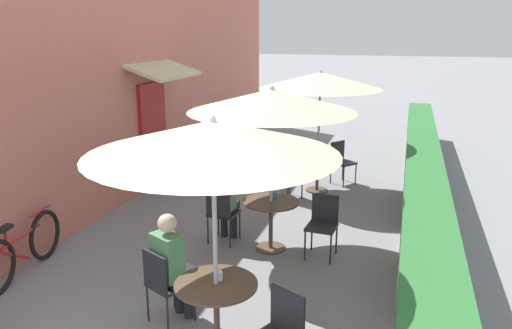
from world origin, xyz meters
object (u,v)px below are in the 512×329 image
object	(u,v)px
patio_table_mid	(271,214)
cafe_chair_far_left	(292,173)
patio_umbrella_near	(213,138)
cafe_chair_near_right	(164,281)
patio_table_near	(216,301)
cafe_chair_mid_left	(222,211)
patio_table_far	(318,164)
coffee_cup_near	(219,276)
seated_patron_near_right	(172,263)
patio_umbrella_mid	(272,101)
seated_patron_mid_left	(224,197)
bicycle_leaning	(22,249)
patio_umbrella_far	(320,80)
cafe_chair_far_right	(341,159)
coffee_cup_mid	(275,195)
cafe_chair_mid_right	(323,221)

from	to	relation	value
patio_table_mid	cafe_chair_far_left	distance (m)	2.24
patio_umbrella_near	cafe_chair_near_right	bearing A→B (deg)	159.35
cafe_chair_far_left	patio_table_near	bearing A→B (deg)	-140.28
cafe_chair_mid_left	patio_table_far	world-z (taller)	cafe_chair_mid_left
coffee_cup_near	cafe_chair_mid_left	xyz separation A→B (m)	(-0.88, 2.36, -0.27)
patio_table_near	seated_patron_near_right	size ratio (longest dim) A/B	0.65
patio_umbrella_near	seated_patron_near_right	size ratio (longest dim) A/B	1.90
patio_umbrella_mid	cafe_chair_mid_left	distance (m)	1.82
patio_umbrella_near	coffee_cup_near	distance (m)	1.39
patio_table_near	seated_patron_mid_left	xyz separation A→B (m)	(-0.86, 2.54, 0.14)
patio_table_near	coffee_cup_near	size ratio (longest dim) A/B	9.02
cafe_chair_near_right	patio_table_mid	xyz separation A→B (m)	(0.58, 2.18, 0.03)
seated_patron_mid_left	patio_table_far	bearing A→B (deg)	76.43
seated_patron_near_right	patio_umbrella_mid	size ratio (longest dim) A/B	0.53
bicycle_leaning	cafe_chair_mid_left	bearing A→B (deg)	31.37
patio_table_near	cafe_chair_far_left	size ratio (longest dim) A/B	0.93
seated_patron_near_right	seated_patron_mid_left	size ratio (longest dim) A/B	1.00
patio_umbrella_near	bicycle_leaning	bearing A→B (deg)	166.15
patio_umbrella_near	patio_umbrella_far	bearing A→B (deg)	89.61
patio_umbrella_near	seated_patron_near_right	xyz separation A→B (m)	(-0.65, 0.36, -1.48)
seated_patron_near_right	patio_table_mid	size ratio (longest dim) A/B	1.54
cafe_chair_mid_left	patio_table_far	size ratio (longest dim) A/B	1.07
seated_patron_near_right	patio_table_near	bearing A→B (deg)	-2.71
bicycle_leaning	patio_table_mid	bearing A→B (deg)	23.52
patio_table_near	cafe_chair_far_right	bearing A→B (deg)	86.09
patio_table_far	coffee_cup_mid	bearing A→B (deg)	-93.00
patio_table_far	cafe_chair_far_left	xyz separation A→B (m)	(-0.37, -0.65, -0.03)
seated_patron_mid_left	bicycle_leaning	world-z (taller)	seated_patron_mid_left
patio_umbrella_near	patio_umbrella_mid	xyz separation A→B (m)	(-0.12, 2.45, 0.00)
patio_umbrella_far	cafe_chair_near_right	bearing A→B (deg)	-98.29
patio_table_mid	seated_patron_mid_left	bearing A→B (deg)	173.00
cafe_chair_far_right	seated_patron_near_right	bearing A→B (deg)	24.93
patio_table_near	patio_table_far	distance (m)	5.33
coffee_cup_near	cafe_chair_mid_right	xyz separation A→B (m)	(0.62, 2.40, -0.27)
patio_umbrella_near	cafe_chair_far_right	world-z (taller)	patio_umbrella_near
cafe_chair_mid_left	bicycle_leaning	world-z (taller)	cafe_chair_mid_left
bicycle_leaning	coffee_cup_near	bearing A→B (deg)	-20.05
patio_umbrella_near	cafe_chair_near_right	world-z (taller)	patio_umbrella_near
patio_table_mid	bicycle_leaning	world-z (taller)	bicycle_leaning
patio_umbrella_mid	cafe_chair_mid_right	world-z (taller)	patio_umbrella_mid
patio_table_near	coffee_cup_mid	bearing A→B (deg)	92.36
patio_umbrella_near	coffee_cup_near	size ratio (longest dim) A/B	26.36
patio_table_mid	bicycle_leaning	size ratio (longest dim) A/B	0.48
patio_umbrella_near	coffee_cup_near	bearing A→B (deg)	85.41
coffee_cup_mid	cafe_chair_far_right	size ratio (longest dim) A/B	0.10
cafe_chair_mid_left	patio_umbrella_mid	bearing A→B (deg)	5.85
bicycle_leaning	cafe_chair_far_right	bearing A→B (deg)	49.69
cafe_chair_mid_right	cafe_chair_far_right	xyz separation A→B (m)	(-0.22, 3.51, 0.00)
patio_table_far	cafe_chair_far_left	size ratio (longest dim) A/B	0.93
cafe_chair_mid_left	cafe_chair_near_right	bearing A→B (deg)	-81.23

